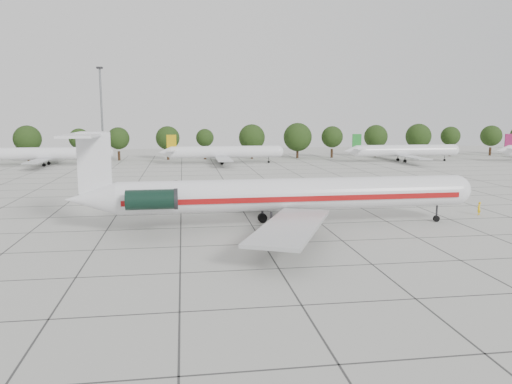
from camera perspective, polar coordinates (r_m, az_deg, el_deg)
ground at (r=56.58m, az=-0.45°, el=-3.88°), size 260.00×260.00×0.00m
apron_joints at (r=71.17m, az=-2.10°, el=-1.23°), size 170.00×170.00×0.02m
main_airliner at (r=55.01m, az=1.92°, el=-0.26°), size 45.50×35.77×10.67m
ground_crew at (r=68.40m, az=24.12°, el=-1.72°), size 0.73×0.68×1.66m
bg_airliner_b at (r=131.97m, az=-22.56°, el=4.05°), size 28.24×27.20×7.40m
bg_airliner_c at (r=127.30m, az=-3.62°, el=4.56°), size 28.24×27.20×7.40m
bg_airliner_d at (r=137.70m, az=16.62°, el=4.54°), size 28.24×27.20×7.40m
tree_line at (r=139.87m, az=-10.06°, el=6.09°), size 249.86×8.44×10.22m
floodlight_mast at (r=148.37m, az=-17.25°, el=9.19°), size 1.60×1.60×25.45m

